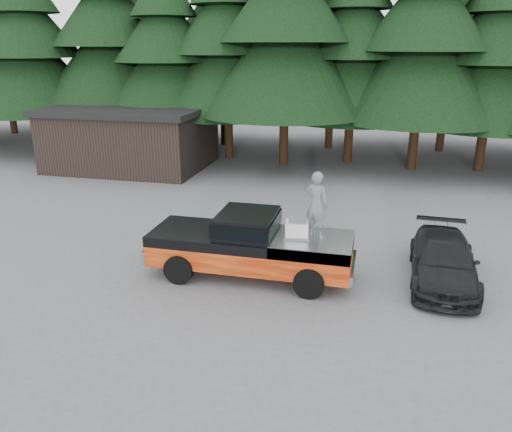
% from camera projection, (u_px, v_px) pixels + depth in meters
% --- Properties ---
extents(ground, '(120.00, 120.00, 0.00)m').
position_uv_depth(ground, '(226.00, 273.00, 14.82)').
color(ground, '#525255').
rests_on(ground, ground).
extents(pickup_truck, '(6.00, 2.04, 1.33)m').
position_uv_depth(pickup_truck, '(251.00, 254.00, 14.52)').
color(pickup_truck, orange).
rests_on(pickup_truck, ground).
extents(truck_cab, '(1.66, 1.90, 0.59)m').
position_uv_depth(truck_cab, '(247.00, 223.00, 14.23)').
color(truck_cab, black).
rests_on(truck_cab, pickup_truck).
extents(air_compressor, '(0.69, 0.59, 0.43)m').
position_uv_depth(air_compressor, '(297.00, 230.00, 13.91)').
color(air_compressor, silver).
rests_on(air_compressor, pickup_truck).
extents(man_on_bed, '(0.81, 0.69, 1.89)m').
position_uv_depth(man_on_bed, '(317.00, 205.00, 13.70)').
color(man_on_bed, slate).
rests_on(man_on_bed, pickup_truck).
extents(parked_car, '(1.95, 4.44, 1.27)m').
position_uv_depth(parked_car, '(443.00, 260.00, 14.16)').
color(parked_car, black).
rests_on(parked_car, ground).
extents(utility_building, '(8.40, 6.40, 3.30)m').
position_uv_depth(utility_building, '(132.00, 137.00, 27.30)').
color(utility_building, black).
rests_on(utility_building, ground).
extents(treeline, '(60.15, 16.05, 17.50)m').
position_uv_depth(treeline, '(319.00, 20.00, 28.01)').
color(treeline, black).
rests_on(treeline, ground).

